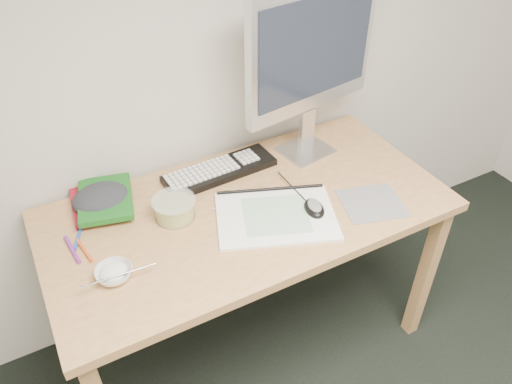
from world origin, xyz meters
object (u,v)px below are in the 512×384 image
Objects in this scene: desk at (248,224)px; rice_bowl at (114,274)px; sketchpad at (276,216)px; keyboard at (220,171)px; monitor at (312,54)px.

rice_bowl is at bearing -168.59° from desk.
desk is at bearing 143.25° from sketchpad.
rice_bowl is at bearing -149.94° from keyboard.
desk is 0.64m from monitor.
monitor reaches higher than rice_bowl.
rice_bowl is (-0.86, -0.30, -0.39)m from monitor.
desk is 12.78× the size of rice_bowl.
keyboard is at bearing 166.64° from monitor.
keyboard reaches higher than desk.
keyboard is 0.59m from rice_bowl.
sketchpad is at bearing -145.45° from monitor.
rice_bowl reaches higher than sketchpad.
sketchpad is 0.92× the size of keyboard.
desk is 3.51× the size of sketchpad.
keyboard is 3.94× the size of rice_bowl.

